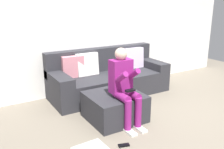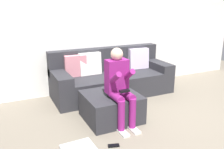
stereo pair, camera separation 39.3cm
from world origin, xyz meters
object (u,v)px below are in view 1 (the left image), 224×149
couch_sectional (108,78)px  person_seated (124,84)px  remote_near_ottoman (124,145)px  ottoman (115,107)px

couch_sectional → person_seated: person_seated is taller
remote_near_ottoman → person_seated: bearing=72.5°
person_seated → ottoman: bearing=103.6°
person_seated → remote_near_ottoman: (-0.34, -0.51, -0.61)m
remote_near_ottoman → couch_sectional: bearing=81.8°
couch_sectional → person_seated: (-0.42, -1.19, 0.30)m
person_seated → couch_sectional: bearing=70.4°
person_seated → remote_near_ottoman: bearing=-123.4°
ottoman → person_seated: 0.46m
couch_sectional → ottoman: bearing=-115.0°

